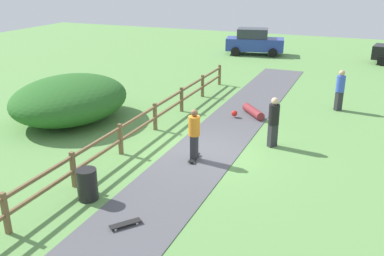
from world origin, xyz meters
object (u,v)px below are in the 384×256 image
at_px(parked_car_blue, 254,42).
at_px(bystander_blue, 340,88).
at_px(trash_bin, 87,185).
at_px(bystander_black, 274,120).
at_px(skater_riding, 194,132).
at_px(skateboard_loose, 125,224).
at_px(skater_fallen, 252,112).
at_px(bush_large, 70,99).

bearing_deg(parked_car_blue, bystander_blue, -59.09).
xyz_separation_m(trash_bin, bystander_black, (3.85, 5.71, 0.56)).
xyz_separation_m(trash_bin, parked_car_blue, (-1.38, 22.80, 0.51)).
xyz_separation_m(skater_riding, bystander_black, (2.13, 2.18, 0.02)).
distance_m(trash_bin, bystander_black, 6.91).
bearing_deg(skateboard_loose, skater_fallen, 86.24).
bearing_deg(bush_large, parked_car_blue, 79.56).
xyz_separation_m(bush_large, trash_bin, (4.61, -5.29, -0.48)).
bearing_deg(skateboard_loose, bystander_blue, 71.30).
distance_m(skateboard_loose, parked_car_blue, 23.80).
height_order(bush_large, skater_fallen, bush_large).
distance_m(bush_large, skateboard_loose, 8.77).
bearing_deg(parked_car_blue, trash_bin, -86.53).
xyz_separation_m(bystander_black, bystander_blue, (1.81, 5.33, 0.01)).
height_order(trash_bin, parked_car_blue, parked_car_blue).
bearing_deg(skater_fallen, bystander_black, -62.39).
bearing_deg(bystander_black, bystander_blue, 71.29).
height_order(trash_bin, skater_riding, skater_riding).
relative_size(skater_fallen, skateboard_loose, 1.90).
height_order(skater_riding, skateboard_loose, skater_riding).
relative_size(bush_large, skateboard_loose, 7.06).
xyz_separation_m(skater_fallen, bystander_blue, (3.38, 2.32, 0.83)).
bearing_deg(skater_riding, skateboard_loose, -90.85).
bearing_deg(skateboard_loose, bystander_black, 71.31).
distance_m(skateboard_loose, bystander_blue, 12.52).
bearing_deg(parked_car_blue, bush_large, -100.44).
bearing_deg(parked_car_blue, skateboard_loose, -82.66).
bearing_deg(bystander_blue, skateboard_loose, -108.70).
bearing_deg(skater_riding, parked_car_blue, 99.15).
xyz_separation_m(skateboard_loose, parked_car_blue, (-3.04, 23.59, 0.87)).
relative_size(bush_large, parked_car_blue, 1.19).
height_order(trash_bin, bystander_black, bystander_black).
height_order(trash_bin, skater_fallen, trash_bin).
bearing_deg(skateboard_loose, bush_large, 135.86).
bearing_deg(bystander_black, skater_riding, -134.37).
distance_m(skater_riding, parked_car_blue, 19.52).
height_order(skateboard_loose, parked_car_blue, parked_car_blue).
bearing_deg(bush_large, skater_riding, -15.58).
height_order(skater_fallen, bystander_black, bystander_black).
distance_m(trash_bin, skater_riding, 3.96).
relative_size(trash_bin, parked_car_blue, 0.20).
height_order(bush_large, bystander_black, bush_large).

